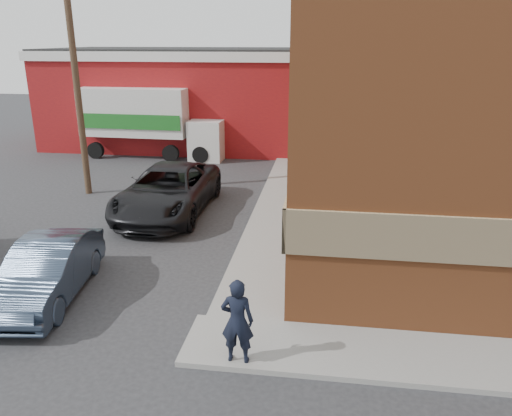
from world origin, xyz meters
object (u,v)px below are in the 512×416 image
at_px(warehouse, 190,97).
at_px(sedan, 47,271).
at_px(utility_pole, 76,76).
at_px(suv_a, 168,190).
at_px(man, 237,321).
at_px(box_truck, 150,117).
at_px(brick_building, 511,83).

relative_size(warehouse, sedan, 3.73).
bearing_deg(utility_pole, suv_a, -24.98).
bearing_deg(man, box_truck, -66.27).
bearing_deg(warehouse, man, -72.69).
relative_size(utility_pole, suv_a, 1.46).
bearing_deg(sedan, warehouse, 87.30).
height_order(warehouse, box_truck, warehouse).
xyz_separation_m(sedan, suv_a, (0.99, 6.60, 0.14)).
height_order(sedan, box_truck, box_truck).
height_order(utility_pole, suv_a, utility_pole).
bearing_deg(brick_building, sedan, -146.65).
xyz_separation_m(man, sedan, (-5.13, 2.05, -0.28)).
relative_size(brick_building, suv_a, 2.95).
distance_m(utility_pole, sedan, 9.90).
relative_size(warehouse, man, 9.27).
xyz_separation_m(utility_pole, man, (8.22, -10.55, -3.75)).
bearing_deg(box_truck, suv_a, -65.39).
distance_m(brick_building, warehouse, 18.30).
bearing_deg(suv_a, warehouse, 101.50).
bearing_deg(sedan, utility_pole, 102.61).
bearing_deg(sedan, box_truck, 92.68).
distance_m(brick_building, man, 13.61).
bearing_deg(suv_a, sedan, -98.37).
relative_size(brick_building, sedan, 4.18).
bearing_deg(utility_pole, warehouse, 82.23).
bearing_deg(warehouse, box_truck, -105.96).
height_order(brick_building, warehouse, brick_building).
bearing_deg(brick_building, man, -126.41).
relative_size(sedan, box_truck, 0.58).
distance_m(brick_building, sedan, 15.95).
distance_m(sedan, suv_a, 6.67).
height_order(brick_building, sedan, brick_building).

